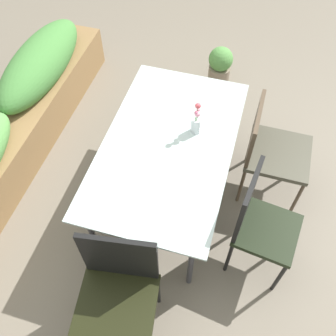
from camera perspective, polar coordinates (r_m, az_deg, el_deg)
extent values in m
plane|color=#756B5B|center=(3.34, -1.86, -4.79)|extent=(12.00, 12.00, 0.00)
cube|color=#B2C6C1|center=(2.77, 0.00, 3.51)|extent=(1.59, 0.94, 0.02)
cube|color=#333338|center=(2.79, 0.00, 3.24)|extent=(1.56, 0.92, 0.02)
cylinder|color=#333338|center=(2.70, 3.47, -14.16)|extent=(0.04, 0.04, 0.71)
cylinder|color=#333338|center=(3.46, 9.07, 6.82)|extent=(0.04, 0.04, 0.71)
cylinder|color=#333338|center=(2.83, -11.20, -10.11)|extent=(0.04, 0.04, 0.71)
cylinder|color=#333338|center=(3.56, -2.59, 9.29)|extent=(0.04, 0.04, 0.71)
cube|color=black|center=(2.75, 14.76, -9.09)|extent=(0.47, 0.47, 0.04)
cube|color=black|center=(2.52, 11.86, -4.93)|extent=(0.39, 0.08, 0.51)
cylinder|color=black|center=(3.07, 18.06, -9.37)|extent=(0.03, 0.03, 0.47)
cylinder|color=black|center=(2.90, 16.39, -15.56)|extent=(0.03, 0.03, 0.47)
cylinder|color=black|center=(3.05, 11.36, -7.10)|extent=(0.03, 0.03, 0.47)
cylinder|color=black|center=(2.88, 9.14, -13.15)|extent=(0.03, 0.03, 0.47)
cube|color=black|center=(2.49, -7.86, -20.27)|extent=(0.55, 0.55, 0.04)
cube|color=black|center=(2.32, -7.34, -13.24)|extent=(0.10, 0.46, 0.48)
cylinder|color=black|center=(2.76, -1.49, -17.98)|extent=(0.03, 0.03, 0.47)
cylinder|color=black|center=(2.82, -10.87, -16.52)|extent=(0.03, 0.03, 0.47)
cube|color=#454335|center=(3.17, 16.35, 2.12)|extent=(0.50, 0.50, 0.04)
cube|color=#4C3D2D|center=(2.99, 12.97, 5.68)|extent=(0.47, 0.03, 0.41)
cylinder|color=#4C3D2D|center=(3.52, 19.47, 1.63)|extent=(0.03, 0.03, 0.46)
cylinder|color=#4C3D2D|center=(3.25, 18.82, -4.47)|extent=(0.03, 0.03, 0.46)
cylinder|color=#4C3D2D|center=(3.48, 12.25, 3.38)|extent=(0.03, 0.03, 0.46)
cylinder|color=#4C3D2D|center=(3.20, 10.96, -2.65)|extent=(0.03, 0.03, 0.46)
cylinder|color=silver|center=(2.81, 4.24, 6.47)|extent=(0.07, 0.07, 0.13)
cylinder|color=#47843D|center=(2.73, 4.19, 7.44)|extent=(0.01, 0.01, 0.12)
sphere|color=pink|center=(2.69, 4.27, 8.32)|extent=(0.03, 0.03, 0.03)
cylinder|color=#47843D|center=(2.76, 4.50, 7.88)|extent=(0.01, 0.01, 0.12)
sphere|color=pink|center=(2.72, 4.58, 8.73)|extent=(0.03, 0.03, 0.03)
cylinder|color=#47843D|center=(2.74, 4.38, 7.32)|extent=(0.01, 0.01, 0.11)
sphere|color=pink|center=(2.70, 4.45, 8.09)|extent=(0.04, 0.04, 0.04)
cylinder|color=#47843D|center=(2.72, 4.42, 7.98)|extent=(0.01, 0.01, 0.18)
sphere|color=#DB4C56|center=(2.66, 4.54, 9.32)|extent=(0.04, 0.04, 0.04)
cube|color=olive|center=(3.76, -22.02, 4.22)|extent=(3.01, 0.51, 0.42)
ellipsoid|color=#47843D|center=(3.92, -18.73, 14.74)|extent=(1.35, 0.46, 0.40)
cylinder|color=gray|center=(4.26, 7.62, 13.56)|extent=(0.23, 0.23, 0.24)
sphere|color=#569347|center=(4.12, 7.97, 15.94)|extent=(0.25, 0.25, 0.25)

